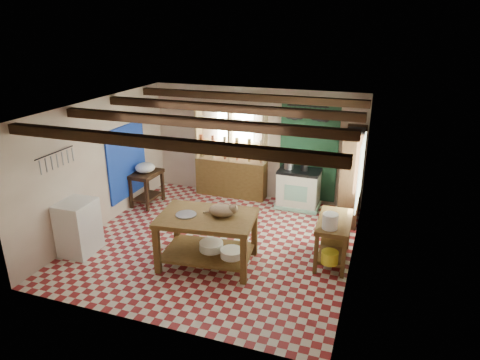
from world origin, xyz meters
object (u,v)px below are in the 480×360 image
(stove, at_px, (299,189))
(right_counter, at_px, (333,240))
(work_table, at_px, (207,240))
(prep_table, at_px, (147,188))
(white_cabinet, at_px, (78,227))
(cat, at_px, (222,210))

(stove, height_order, right_counter, stove)
(work_table, relative_size, stove, 1.76)
(stove, distance_m, right_counter, 2.34)
(prep_table, height_order, right_counter, right_counter)
(work_table, distance_m, right_counter, 2.19)
(stove, bearing_deg, prep_table, -162.91)
(work_table, distance_m, white_cabinet, 2.40)
(stove, xyz_separation_m, cat, (-0.75, -2.81, 0.57))
(work_table, bearing_deg, white_cabinet, -177.09)
(white_cabinet, bearing_deg, right_counter, 13.68)
(stove, distance_m, cat, 2.97)
(stove, relative_size, cat, 2.04)
(white_cabinet, distance_m, right_counter, 4.56)
(work_table, xyz_separation_m, prep_table, (-2.34, 1.92, -0.07))
(white_cabinet, height_order, cat, cat)
(prep_table, xyz_separation_m, cat, (2.58, -1.85, 0.63))
(stove, distance_m, prep_table, 3.47)
(white_cabinet, bearing_deg, prep_table, 87.83)
(right_counter, bearing_deg, work_table, -159.99)
(stove, height_order, cat, cat)
(work_table, height_order, stove, work_table)
(prep_table, relative_size, right_counter, 0.70)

